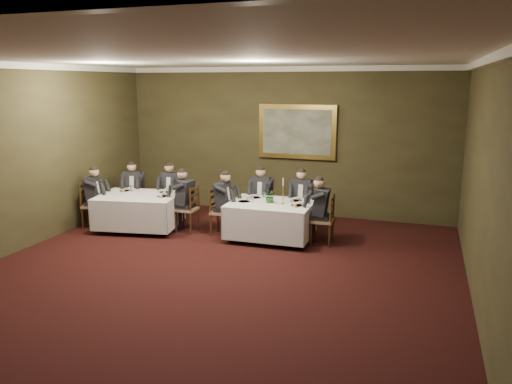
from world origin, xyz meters
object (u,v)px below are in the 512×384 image
Objects in this scene: diner_sec_backleft at (134,197)px; chair_sec_endleft at (93,214)px; chair_main_endleft at (222,221)px; diner_main_endleft at (222,211)px; diner_sec_backright at (172,198)px; candlestick at (283,194)px; table_second at (139,209)px; diner_main_backright at (302,207)px; table_main at (271,218)px; chair_sec_endright at (188,218)px; chair_sec_backright at (172,207)px; chair_main_backright at (302,217)px; chair_sec_backleft at (135,206)px; diner_sec_endright at (187,208)px; diner_main_backleft at (262,204)px; chair_main_endright at (322,230)px; chair_main_backleft at (262,213)px; diner_main_endright at (322,219)px; diner_sec_endleft at (93,204)px; painting at (297,132)px; centerpiece at (270,196)px.

chair_sec_endleft is (-0.46, -0.96, -0.23)m from diner_sec_backleft.
diner_main_endleft reaches higher than chair_main_endleft.
candlestick is at bearing 164.39° from diner_sec_backright.
diner_main_backright is at bearing 17.96° from table_second.
table_main is 1.86m from chair_sec_endright.
chair_sec_backright is at bearing 72.50° from table_second.
chair_sec_endleft is (-1.36, -1.14, 0.00)m from chair_sec_backright.
chair_main_backright is at bearing 78.89° from candlestick.
chair_sec_backleft and chair_sec_backright have the same top height.
diner_sec_endright is 2.18m from candlestick.
diner_sec_backright is 3.01m from candlestick.
candlestick is at bearing -88.85° from diner_sec_endright.
diner_main_backright reaches higher than chair_main_backright.
diner_main_backleft is at bearing -177.96° from chair_sec_backright.
chair_main_endright is 4.63m from chair_sec_backleft.
diner_sec_backright reaches higher than chair_sec_endright.
diner_sec_endright is at bearing 34.72° from chair_main_backleft.
diner_main_backright and diner_main_endright have the same top height.
diner_sec_backleft is at bearing 5.50° from chair_main_backright.
table_second is 1.42× the size of diner_sec_endleft.
chair_sec_backright reaches higher than table_main.
chair_main_backright is 1.00× the size of chair_main_endright.
candlestick is at bearing 88.77° from diner_main_endleft.
diner_main_endleft is at bearing 6.40° from table_second.
chair_main_backleft is at bearing 59.67° from chair_main_endright.
painting is at bearing 152.37° from diner_main_endleft.
centerpiece is (2.91, 0.23, 0.46)m from table_second.
chair_main_backleft is at bearing 145.18° from diner_main_endleft.
table_second is at bearing -141.74° from painting.
diner_sec_backleft reaches higher than chair_sec_endright.
chair_main_backleft is at bearing -177.35° from diner_sec_backright.
diner_sec_backright reaches higher than chair_main_backright.
chair_sec_backleft is at bearing 81.71° from diner_main_endright.
chair_main_backleft is 1.83× the size of candlestick.
diner_sec_backright is (0.91, 0.15, 0.23)m from chair_sec_backleft.
centerpiece is 0.28m from candlestick.
diner_main_backleft is 1.35× the size of chair_main_backright.
centerpiece is at bearing -88.02° from diner_sec_endright.
chair_sec_endright is (-2.91, -0.06, -0.23)m from diner_main_endright.
diner_sec_backright is at bearing -152.42° from painting.
chair_main_endright is at bearing 3.51° from table_second.
table_main is 1.71× the size of chair_sec_endleft.
chair_sec_backleft and chair_sec_endleft have the same top height.
diner_main_endleft reaches higher than chair_main_endright.
chair_main_backright is 1.00× the size of chair_sec_endright.
chair_main_backleft is 3.74m from diner_sec_endleft.
centerpiece is (-0.45, -0.87, 0.63)m from chair_main_backright.
chair_main_endleft is (-1.51, -0.88, -0.23)m from diner_main_backright.
chair_main_endright reaches higher than table_second.
diner_main_endright is 0.72× the size of painting.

